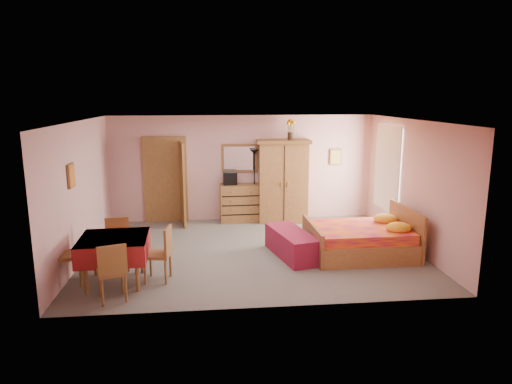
{
  "coord_description": "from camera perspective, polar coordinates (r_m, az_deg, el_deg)",
  "views": [
    {
      "loc": [
        -0.85,
        -8.68,
        3.05
      ],
      "look_at": [
        0.1,
        0.3,
        1.15
      ],
      "focal_mm": 32.0,
      "sensor_mm": 36.0,
      "label": 1
    }
  ],
  "objects": [
    {
      "name": "chair_west",
      "position": [
        8.13,
        -22.54,
        -7.21
      ],
      "size": [
        0.56,
        0.56,
        1.03
      ],
      "primitive_type": "cube",
      "rotation": [
        0.0,
        0.0,
        -1.35
      ],
      "color": "olive",
      "rests_on": "floor"
    },
    {
      "name": "window",
      "position": [
        10.8,
        16.14,
        2.89
      ],
      "size": [
        0.08,
        1.4,
        1.95
      ],
      "primitive_type": "cube",
      "color": "white",
      "rests_on": "wall_right"
    },
    {
      "name": "ceiling",
      "position": [
        8.73,
        -0.45,
        8.93
      ],
      "size": [
        6.5,
        6.5,
        0.0
      ],
      "primitive_type": "plane",
      "rotation": [
        3.14,
        0.0,
        0.0
      ],
      "color": "brown",
      "rests_on": "wall_back"
    },
    {
      "name": "doorway",
      "position": [
        11.38,
        -11.24,
        1.4
      ],
      "size": [
        1.06,
        0.12,
        2.15
      ],
      "primitive_type": "cube",
      "color": "#9E6B35",
      "rests_on": "floor"
    },
    {
      "name": "chair_east",
      "position": [
        7.87,
        -12.23,
        -7.56
      ],
      "size": [
        0.48,
        0.48,
        0.93
      ],
      "primitive_type": "cube",
      "rotation": [
        0.0,
        0.0,
        1.42
      ],
      "color": "#9A6534",
      "rests_on": "floor"
    },
    {
      "name": "wall_right",
      "position": [
        9.76,
        18.93,
        0.9
      ],
      "size": [
        0.1,
        5.0,
        2.6
      ],
      "primitive_type": "cube",
      "color": "#D29B98",
      "rests_on": "floor"
    },
    {
      "name": "chair_south",
      "position": [
        7.32,
        -17.6,
        -9.39
      ],
      "size": [
        0.53,
        0.53,
        0.93
      ],
      "primitive_type": "cube",
      "rotation": [
        0.0,
        0.0,
        0.32
      ],
      "color": "brown",
      "rests_on": "floor"
    },
    {
      "name": "wall_left",
      "position": [
        9.17,
        -21.08,
        0.08
      ],
      "size": [
        0.1,
        5.0,
        2.6
      ],
      "primitive_type": "cube",
      "color": "#D29B98",
      "rests_on": "floor"
    },
    {
      "name": "wall_front",
      "position": [
        6.48,
        1.73,
        -3.8
      ],
      "size": [
        6.5,
        0.1,
        2.6
      ],
      "primitive_type": "cube",
      "color": "#D29B98",
      "rests_on": "floor"
    },
    {
      "name": "wardrobe",
      "position": [
        11.18,
        3.4,
        1.36
      ],
      "size": [
        1.33,
        0.74,
        2.02
      ],
      "primitive_type": "cube",
      "rotation": [
        0.0,
        0.0,
        -0.06
      ],
      "color": "#9C6634",
      "rests_on": "floor"
    },
    {
      "name": "dining_table",
      "position": [
        7.96,
        -17.21,
        -8.15
      ],
      "size": [
        1.13,
        1.13,
        0.79
      ],
      "primitive_type": "cube",
      "rotation": [
        0.0,
        0.0,
        0.05
      ],
      "color": "maroon",
      "rests_on": "floor"
    },
    {
      "name": "floor",
      "position": [
        9.24,
        -0.42,
        -7.39
      ],
      "size": [
        6.5,
        6.5,
        0.0
      ],
      "primitive_type": "plane",
      "color": "slate",
      "rests_on": "ground"
    },
    {
      "name": "chest_of_drawers",
      "position": [
        11.28,
        -1.98,
        -1.36
      ],
      "size": [
        1.0,
        0.52,
        0.93
      ],
      "primitive_type": "cube",
      "rotation": [
        0.0,
        0.0,
        0.02
      ],
      "color": "olive",
      "rests_on": "floor"
    },
    {
      "name": "stereo",
      "position": [
        11.15,
        -3.27,
        1.71
      ],
      "size": [
        0.34,
        0.26,
        0.31
      ],
      "primitive_type": "cube",
      "rotation": [
        0.0,
        0.0,
        0.07
      ],
      "color": "black",
      "rests_on": "chest_of_drawers"
    },
    {
      "name": "wall_mirror",
      "position": [
        11.29,
        -2.09,
        4.24
      ],
      "size": [
        0.89,
        0.08,
        0.7
      ],
      "primitive_type": "cube",
      "rotation": [
        0.0,
        0.0,
        -0.04
      ],
      "color": "silver",
      "rests_on": "wall_back"
    },
    {
      "name": "floor_lamp",
      "position": [
        11.22,
        -0.2,
        0.79
      ],
      "size": [
        0.23,
        0.23,
        1.78
      ],
      "primitive_type": "cube",
      "rotation": [
        0.0,
        0.0,
        -0.01
      ],
      "color": "black",
      "rests_on": "floor"
    },
    {
      "name": "picture_left",
      "position": [
        8.53,
        -22.1,
        1.89
      ],
      "size": [
        0.04,
        0.32,
        0.42
      ],
      "primitive_type": "cube",
      "color": "orange",
      "rests_on": "wall_left"
    },
    {
      "name": "picture_back",
      "position": [
        11.7,
        9.92,
        4.34
      ],
      "size": [
        0.3,
        0.04,
        0.4
      ],
      "primitive_type": "cube",
      "color": "#D8BF59",
      "rests_on": "wall_back"
    },
    {
      "name": "bed",
      "position": [
        9.15,
        12.85,
        -4.87
      ],
      "size": [
        2.0,
        1.59,
        0.92
      ],
      "primitive_type": "cube",
      "rotation": [
        0.0,
        0.0,
        0.01
      ],
      "color": "#B91248",
      "rests_on": "floor"
    },
    {
      "name": "wall_back",
      "position": [
        11.35,
        -1.67,
        3.01
      ],
      "size": [
        6.5,
        0.1,
        2.6
      ],
      "primitive_type": "cube",
      "color": "#D29B98",
      "rests_on": "floor"
    },
    {
      "name": "bench",
      "position": [
        8.91,
        4.47,
        -6.48
      ],
      "size": [
        0.88,
        1.57,
        0.5
      ],
      "primitive_type": "cube",
      "rotation": [
        0.0,
        0.0,
        0.23
      ],
      "color": "maroon",
      "rests_on": "floor"
    },
    {
      "name": "chair_north",
      "position": [
        8.54,
        -16.91,
        -6.32
      ],
      "size": [
        0.47,
        0.47,
        0.91
      ],
      "primitive_type": "cube",
      "rotation": [
        0.0,
        0.0,
        3.3
      ],
      "color": "#936032",
      "rests_on": "floor"
    },
    {
      "name": "sunflower_vase",
      "position": [
        11.06,
        4.33,
        7.8
      ],
      "size": [
        0.21,
        0.21,
        0.49
      ],
      "primitive_type": "cube",
      "rotation": [
        0.0,
        0.0,
        -0.05
      ],
      "color": "yellow",
      "rests_on": "wardrobe"
    }
  ]
}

